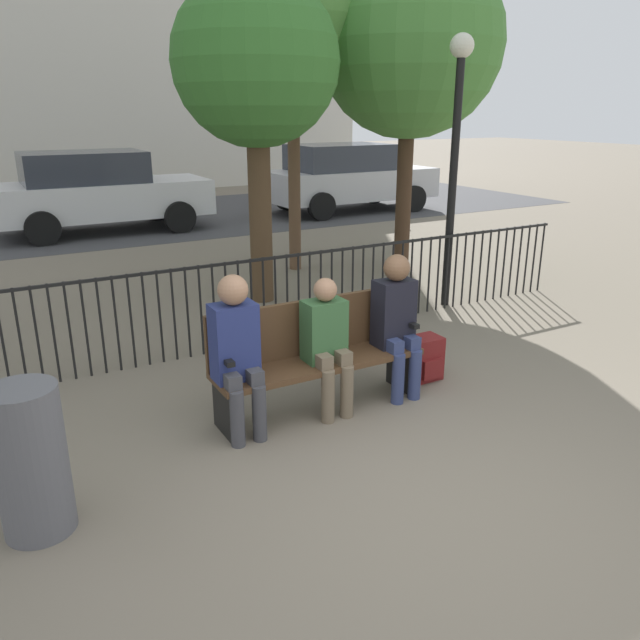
% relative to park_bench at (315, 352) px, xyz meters
% --- Properties ---
extents(ground_plane, '(80.00, 80.00, 0.00)m').
position_rel_park_bench_xyz_m(ground_plane, '(0.00, -1.70, -0.50)').
color(ground_plane, '#706656').
extents(park_bench, '(1.81, 0.45, 0.92)m').
position_rel_park_bench_xyz_m(park_bench, '(0.00, 0.00, 0.00)').
color(park_bench, '#4C331E').
rests_on(park_bench, ground).
extents(seated_person_0, '(0.34, 0.39, 1.28)m').
position_rel_park_bench_xyz_m(seated_person_0, '(-0.74, -0.13, 0.22)').
color(seated_person_0, '#3D3D42').
rests_on(seated_person_0, ground).
extents(seated_person_1, '(0.34, 0.39, 1.15)m').
position_rel_park_bench_xyz_m(seated_person_1, '(0.04, -0.13, 0.15)').
color(seated_person_1, brown).
rests_on(seated_person_1, ground).
extents(seated_person_2, '(0.34, 0.39, 1.26)m').
position_rel_park_bench_xyz_m(seated_person_2, '(0.73, -0.13, 0.22)').
color(seated_person_2, navy).
rests_on(seated_person_2, ground).
extents(backpack, '(0.31, 0.28, 0.41)m').
position_rel_park_bench_xyz_m(backpack, '(1.16, -0.01, -0.29)').
color(backpack, maroon).
rests_on(backpack, ground).
extents(fence_railing, '(9.01, 0.03, 0.95)m').
position_rel_park_bench_xyz_m(fence_railing, '(-0.02, 1.60, 0.06)').
color(fence_railing, black).
rests_on(fence_railing, ground).
extents(tree_2, '(2.01, 2.01, 3.96)m').
position_rel_park_bench_xyz_m(tree_2, '(0.91, 3.09, 2.42)').
color(tree_2, '#4C3823').
rests_on(tree_2, ground).
extents(tree_3, '(2.66, 2.66, 4.64)m').
position_rel_park_bench_xyz_m(tree_3, '(3.55, 3.58, 2.80)').
color(tree_3, '#422D1E').
rests_on(tree_3, ground).
extents(lamp_post, '(0.28, 0.28, 3.25)m').
position_rel_park_bench_xyz_m(lamp_post, '(2.89, 1.73, 1.69)').
color(lamp_post, black).
rests_on(lamp_post, ground).
extents(street_surface, '(24.00, 6.00, 0.01)m').
position_rel_park_bench_xyz_m(street_surface, '(0.00, 10.30, -0.49)').
color(street_surface, '#3D3D3F').
rests_on(street_surface, ground).
extents(parked_car_0, '(4.20, 1.94, 1.62)m').
position_rel_park_bench_xyz_m(parked_car_0, '(0.02, 9.13, 0.35)').
color(parked_car_0, silver).
rests_on(parked_car_0, ground).
extents(parked_car_2, '(4.20, 1.94, 1.62)m').
position_rel_park_bench_xyz_m(parked_car_2, '(5.88, 8.98, 0.35)').
color(parked_car_2, '#B7B7BC').
rests_on(parked_car_2, ground).
extents(trash_bin, '(0.42, 0.42, 0.94)m').
position_rel_park_bench_xyz_m(trash_bin, '(-2.25, -0.64, -0.03)').
color(trash_bin, '#56565B').
rests_on(trash_bin, ground).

